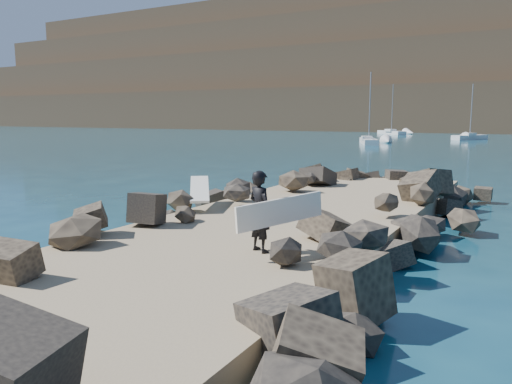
% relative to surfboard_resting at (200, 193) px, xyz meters
% --- Properties ---
extents(ground, '(800.00, 800.00, 0.00)m').
position_rel_surfboard_resting_xyz_m(ground, '(2.90, -0.70, -1.04)').
color(ground, '#0F384C').
rests_on(ground, ground).
extents(jetty, '(6.00, 26.00, 0.60)m').
position_rel_surfboard_resting_xyz_m(jetty, '(2.90, -2.70, -0.74)').
color(jetty, '#8C7759').
rests_on(jetty, ground).
extents(riprap_left, '(2.60, 22.00, 1.00)m').
position_rel_surfboard_resting_xyz_m(riprap_left, '(-0.00, -2.20, -0.54)').
color(riprap_left, black).
rests_on(riprap_left, ground).
extents(riprap_right, '(2.60, 22.00, 1.00)m').
position_rel_surfboard_resting_xyz_m(riprap_right, '(5.80, -2.20, -0.54)').
color(riprap_right, black).
rests_on(riprap_right, ground).
extents(surfboard_resting, '(1.70, 2.07, 0.07)m').
position_rel_surfboard_resting_xyz_m(surfboard_resting, '(0.00, 0.00, 0.00)').
color(surfboard_resting, white).
rests_on(surfboard_resting, riprap_left).
extents(surfer_with_board, '(1.31, 1.83, 1.64)m').
position_rel_surfboard_resting_xyz_m(surfer_with_board, '(4.04, -3.45, 0.39)').
color(surfer_with_board, black).
rests_on(surfer_with_board, jetty).
extents(sailboat_e, '(6.44, 6.69, 9.13)m').
position_rel_surfboard_resting_xyz_m(sailboat_e, '(-14.67, 79.69, -0.69)').
color(sailboat_e, silver).
rests_on(sailboat_e, ground).
extents(sailboat_b, '(4.31, 6.38, 7.87)m').
position_rel_surfboard_resting_xyz_m(sailboat_b, '(0.30, 64.37, -0.69)').
color(sailboat_b, silver).
rests_on(sailboat_b, ground).
extents(sailboat_a, '(4.15, 7.14, 8.54)m').
position_rel_surfboard_resting_xyz_m(sailboat_a, '(-8.84, 46.41, -0.69)').
color(sailboat_a, silver).
rests_on(sailboat_a, ground).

